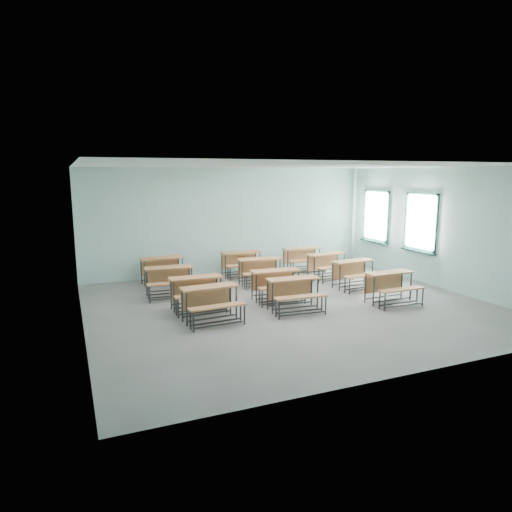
{
  "coord_description": "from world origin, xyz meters",
  "views": [
    {
      "loc": [
        -4.67,
        -9.13,
        3.03
      ],
      "look_at": [
        -0.36,
        1.2,
        1.0
      ],
      "focal_mm": 32.0,
      "sensor_mm": 36.0,
      "label": 1
    }
  ],
  "objects_px": {
    "desk_unit_r1c2": "(355,270)",
    "desk_unit_r2c2": "(328,262)",
    "desk_unit_r3c1": "(242,260)",
    "desk_unit_r1c1": "(277,281)",
    "desk_unit_r3c2": "(303,256)",
    "desk_unit_r0c1": "(295,290)",
    "desk_unit_r2c1": "(261,268)",
    "desk_unit_r2c0": "(170,277)",
    "desk_unit_r0c2": "(391,283)",
    "desk_unit_r3c0": "(163,266)",
    "desk_unit_r0c0": "(211,299)",
    "desk_unit_r1c0": "(197,288)"
  },
  "relations": [
    {
      "from": "desk_unit_r1c2",
      "to": "desk_unit_r2c2",
      "type": "distance_m",
      "value": 1.23
    },
    {
      "from": "desk_unit_r1c2",
      "to": "desk_unit_r3c1",
      "type": "distance_m",
      "value": 3.36
    },
    {
      "from": "desk_unit_r1c1",
      "to": "desk_unit_r2c2",
      "type": "xyz_separation_m",
      "value": [
        2.37,
        1.52,
        0.0
      ]
    },
    {
      "from": "desk_unit_r1c2",
      "to": "desk_unit_r3c2",
      "type": "relative_size",
      "value": 1.01
    },
    {
      "from": "desk_unit_r0c1",
      "to": "desk_unit_r2c1",
      "type": "relative_size",
      "value": 0.99
    },
    {
      "from": "desk_unit_r1c2",
      "to": "desk_unit_r2c0",
      "type": "xyz_separation_m",
      "value": [
        -4.75,
        1.06,
        0.0
      ]
    },
    {
      "from": "desk_unit_r0c2",
      "to": "desk_unit_r3c0",
      "type": "bearing_deg",
      "value": 138.09
    },
    {
      "from": "desk_unit_r0c0",
      "to": "desk_unit_r2c1",
      "type": "height_order",
      "value": "same"
    },
    {
      "from": "desk_unit_r1c0",
      "to": "desk_unit_r2c2",
      "type": "xyz_separation_m",
      "value": [
        4.33,
        1.49,
        0.0
      ]
    },
    {
      "from": "desk_unit_r3c1",
      "to": "desk_unit_r0c1",
      "type": "bearing_deg",
      "value": -92.22
    },
    {
      "from": "desk_unit_r0c2",
      "to": "desk_unit_r1c1",
      "type": "xyz_separation_m",
      "value": [
        -2.39,
        1.25,
        0.0
      ]
    },
    {
      "from": "desk_unit_r0c0",
      "to": "desk_unit_r2c0",
      "type": "height_order",
      "value": "same"
    },
    {
      "from": "desk_unit_r1c0",
      "to": "desk_unit_r3c0",
      "type": "bearing_deg",
      "value": 95.3
    },
    {
      "from": "desk_unit_r0c2",
      "to": "desk_unit_r2c2",
      "type": "xyz_separation_m",
      "value": [
        -0.02,
        2.77,
        0.0
      ]
    },
    {
      "from": "desk_unit_r0c1",
      "to": "desk_unit_r2c2",
      "type": "distance_m",
      "value": 3.41
    },
    {
      "from": "desk_unit_r1c1",
      "to": "desk_unit_r3c2",
      "type": "xyz_separation_m",
      "value": [
        2.18,
        2.7,
        0.0
      ]
    },
    {
      "from": "desk_unit_r2c1",
      "to": "desk_unit_r3c0",
      "type": "bearing_deg",
      "value": 158.18
    },
    {
      "from": "desk_unit_r0c1",
      "to": "desk_unit_r3c2",
      "type": "relative_size",
      "value": 1.01
    },
    {
      "from": "desk_unit_r1c1",
      "to": "desk_unit_r3c2",
      "type": "distance_m",
      "value": 3.47
    },
    {
      "from": "desk_unit_r1c0",
      "to": "desk_unit_r0c1",
      "type": "bearing_deg",
      "value": -25.17
    },
    {
      "from": "desk_unit_r2c0",
      "to": "desk_unit_r3c0",
      "type": "xyz_separation_m",
      "value": [
        0.12,
        1.42,
        0.0
      ]
    },
    {
      "from": "desk_unit_r2c1",
      "to": "desk_unit_r3c1",
      "type": "xyz_separation_m",
      "value": [
        -0.08,
        1.22,
        0.0
      ]
    },
    {
      "from": "desk_unit_r2c0",
      "to": "desk_unit_r2c2",
      "type": "xyz_separation_m",
      "value": [
        4.67,
        0.16,
        0.0
      ]
    },
    {
      "from": "desk_unit_r1c1",
      "to": "desk_unit_r2c1",
      "type": "xyz_separation_m",
      "value": [
        0.24,
        1.54,
        0.0
      ]
    },
    {
      "from": "desk_unit_r0c2",
      "to": "desk_unit_r2c1",
      "type": "height_order",
      "value": "same"
    },
    {
      "from": "desk_unit_r0c0",
      "to": "desk_unit_r3c2",
      "type": "relative_size",
      "value": 1.01
    },
    {
      "from": "desk_unit_r0c2",
      "to": "desk_unit_r2c2",
      "type": "relative_size",
      "value": 0.94
    },
    {
      "from": "desk_unit_r3c0",
      "to": "desk_unit_r1c0",
      "type": "bearing_deg",
      "value": -91.42
    },
    {
      "from": "desk_unit_r3c0",
      "to": "desk_unit_r0c0",
      "type": "bearing_deg",
      "value": -92.07
    },
    {
      "from": "desk_unit_r1c0",
      "to": "desk_unit_r2c2",
      "type": "distance_m",
      "value": 4.58
    },
    {
      "from": "desk_unit_r1c2",
      "to": "desk_unit_r3c1",
      "type": "height_order",
      "value": "same"
    },
    {
      "from": "desk_unit_r0c0",
      "to": "desk_unit_r3c2",
      "type": "height_order",
      "value": "same"
    },
    {
      "from": "desk_unit_r3c2",
      "to": "desk_unit_r2c2",
      "type": "bearing_deg",
      "value": -77.84
    },
    {
      "from": "desk_unit_r1c0",
      "to": "desk_unit_r0c2",
      "type": "bearing_deg",
      "value": -15.51
    },
    {
      "from": "desk_unit_r0c1",
      "to": "desk_unit_r0c2",
      "type": "relative_size",
      "value": 1.04
    },
    {
      "from": "desk_unit_r0c0",
      "to": "desk_unit_r3c1",
      "type": "xyz_separation_m",
      "value": [
        2.09,
        3.69,
        0.0
      ]
    },
    {
      "from": "desk_unit_r1c0",
      "to": "desk_unit_r2c1",
      "type": "relative_size",
      "value": 0.95
    },
    {
      "from": "desk_unit_r0c2",
      "to": "desk_unit_r2c1",
      "type": "bearing_deg",
      "value": 127.16
    },
    {
      "from": "desk_unit_r0c0",
      "to": "desk_unit_r1c0",
      "type": "height_order",
      "value": "same"
    },
    {
      "from": "desk_unit_r0c2",
      "to": "desk_unit_r1c2",
      "type": "distance_m",
      "value": 1.54
    },
    {
      "from": "desk_unit_r0c2",
      "to": "desk_unit_r3c2",
      "type": "xyz_separation_m",
      "value": [
        -0.22,
        3.94,
        0.0
      ]
    },
    {
      "from": "desk_unit_r0c1",
      "to": "desk_unit_r2c1",
      "type": "xyz_separation_m",
      "value": [
        0.24,
        2.47,
        0.0
      ]
    },
    {
      "from": "desk_unit_r0c0",
      "to": "desk_unit_r0c2",
      "type": "xyz_separation_m",
      "value": [
        4.32,
        -0.32,
        0.0
      ]
    },
    {
      "from": "desk_unit_r0c1",
      "to": "desk_unit_r3c1",
      "type": "height_order",
      "value": "same"
    },
    {
      "from": "desk_unit_r3c1",
      "to": "desk_unit_r1c1",
      "type": "bearing_deg",
      "value": -93.03
    },
    {
      "from": "desk_unit_r0c0",
      "to": "desk_unit_r3c0",
      "type": "distance_m",
      "value": 3.71
    },
    {
      "from": "desk_unit_r0c2",
      "to": "desk_unit_r3c1",
      "type": "height_order",
      "value": "same"
    },
    {
      "from": "desk_unit_r3c2",
      "to": "desk_unit_r0c1",
      "type": "bearing_deg",
      "value": -118.15
    },
    {
      "from": "desk_unit_r3c1",
      "to": "desk_unit_r3c0",
      "type": "bearing_deg",
      "value": 179.91
    },
    {
      "from": "desk_unit_r0c1",
      "to": "desk_unit_r3c0",
      "type": "distance_m",
      "value": 4.3
    }
  ]
}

